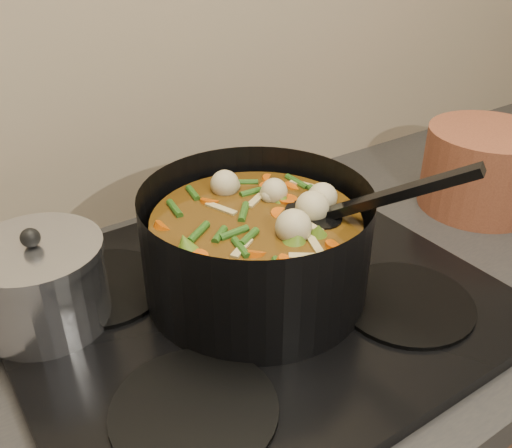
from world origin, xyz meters
TOP-DOWN VIEW (x-y plane):
  - stovetop at (0.00, 1.93)m, footprint 0.62×0.54m
  - stockpot at (0.01, 1.94)m, footprint 0.38×0.39m
  - saucepan at (-0.24, 2.04)m, footprint 0.16×0.16m
  - terracotta_crock at (0.50, 1.95)m, footprint 0.21×0.21m

SIDE VIEW (x-z plane):
  - stovetop at x=0.00m, z-range 0.91..0.93m
  - terracotta_crock at x=0.50m, z-range 0.91..1.05m
  - saucepan at x=-0.24m, z-range 0.92..1.05m
  - stockpot at x=0.01m, z-range 0.89..1.11m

